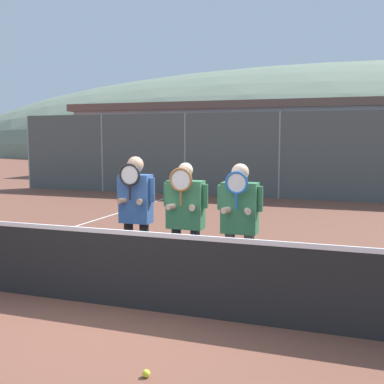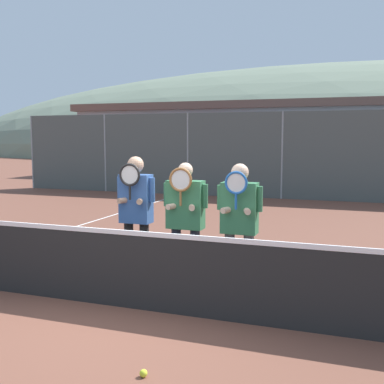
{
  "view_description": "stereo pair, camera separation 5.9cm",
  "coord_description": "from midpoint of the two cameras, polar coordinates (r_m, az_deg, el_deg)",
  "views": [
    {
      "loc": [
        2.56,
        -5.0,
        2.04
      ],
      "look_at": [
        0.41,
        1.12,
        1.3
      ],
      "focal_mm": 45.0,
      "sensor_mm": 36.0,
      "label": 1
    },
    {
      "loc": [
        2.62,
        -4.98,
        2.04
      ],
      "look_at": [
        0.41,
        1.12,
        1.3
      ],
      "focal_mm": 45.0,
      "sensor_mm": 36.0,
      "label": 2
    }
  ],
  "objects": [
    {
      "name": "ground_plane",
      "position": [
        5.98,
        -7.25,
        -13.46
      ],
      "size": [
        120.0,
        120.0,
        0.0
      ],
      "primitive_type": "plane",
      "color": "brown"
    },
    {
      "name": "hill_distant",
      "position": [
        63.05,
        17.61,
        4.36
      ],
      "size": [
        106.88,
        59.38,
        20.78
      ],
      "color": "slate",
      "rests_on": "ground_plane"
    },
    {
      "name": "clubhouse_building",
      "position": [
        24.8,
        10.92,
        6.06
      ],
      "size": [
        21.42,
        5.5,
        3.74
      ],
      "color": "#9EA3A8",
      "rests_on": "ground_plane"
    },
    {
      "name": "fence_back",
      "position": [
        16.18,
        10.73,
        4.28
      ],
      "size": [
        20.0,
        0.06,
        2.88
      ],
      "color": "gray",
      "rests_on": "ground_plane"
    },
    {
      "name": "tennis_net",
      "position": [
        5.83,
        -7.32,
        -8.94
      ],
      "size": [
        9.63,
        0.09,
        1.05
      ],
      "color": "gray",
      "rests_on": "ground_plane"
    },
    {
      "name": "court_line_left_sideline",
      "position": [
        10.3,
        -17.46,
        -5.18
      ],
      "size": [
        0.05,
        16.0,
        0.01
      ],
      "primitive_type": "cube",
      "color": "white",
      "rests_on": "ground_plane"
    },
    {
      "name": "player_leftmost",
      "position": [
        6.72,
        -6.42,
        -1.85
      ],
      "size": [
        0.57,
        0.34,
        1.77
      ],
      "color": "black",
      "rests_on": "ground_plane"
    },
    {
      "name": "player_center_left",
      "position": [
        6.44,
        -0.54,
        -2.62
      ],
      "size": [
        0.63,
        0.34,
        1.7
      ],
      "color": "#232838",
      "rests_on": "ground_plane"
    },
    {
      "name": "player_center_right",
      "position": [
        6.13,
        5.89,
        -3.03
      ],
      "size": [
        0.59,
        0.34,
        1.71
      ],
      "color": "#56565B",
      "rests_on": "ground_plane"
    },
    {
      "name": "car_far_left",
      "position": [
        20.79,
        -4.35,
        3.35
      ],
      "size": [
        4.65,
        1.97,
        1.75
      ],
      "color": "maroon",
      "rests_on": "ground_plane"
    },
    {
      "name": "car_left_of_center",
      "position": [
        19.22,
        8.99,
        3.09
      ],
      "size": [
        4.21,
        2.07,
        1.8
      ],
      "color": "#B2B7BC",
      "rests_on": "ground_plane"
    },
    {
      "name": "tennis_ball_on_court",
      "position": [
        4.4,
        -5.36,
        -20.61
      ],
      "size": [
        0.07,
        0.07,
        0.07
      ],
      "color": "#CCDB33",
      "rests_on": "ground_plane"
    }
  ]
}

